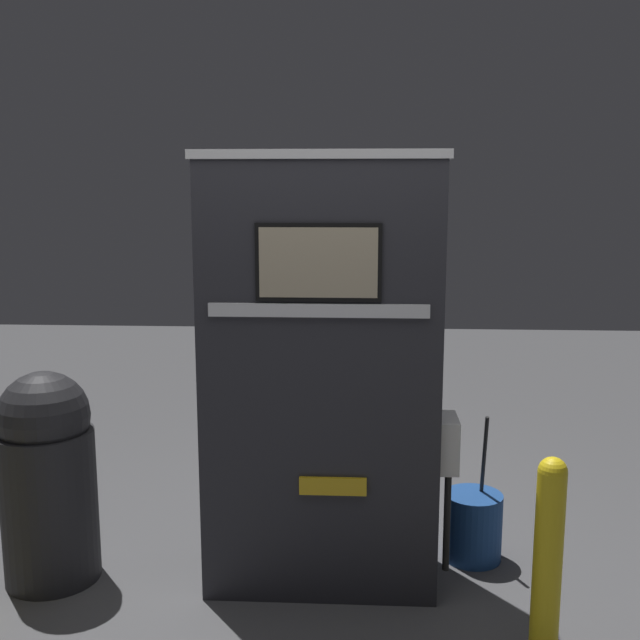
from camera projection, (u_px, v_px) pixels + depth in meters
name	position (u px, v px, depth m)	size (l,w,h in m)	color
ground_plane	(319.00, 604.00, 3.46)	(14.00, 14.00, 0.00)	#4C4C4F
gas_pump	(322.00, 374.00, 3.53)	(1.19, 0.53, 2.06)	#28282D
safety_bollard	(548.00, 557.00, 2.96)	(0.11, 0.11, 0.87)	yellow
trash_bin	(48.00, 475.00, 3.61)	(0.46, 0.46, 1.04)	#232326
squeegee_bucket	(473.00, 526.00, 3.87)	(0.30, 0.30, 0.78)	#1E478C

